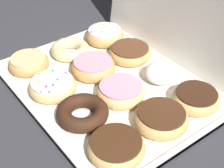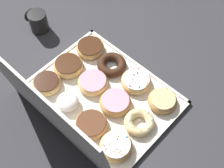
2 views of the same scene
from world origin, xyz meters
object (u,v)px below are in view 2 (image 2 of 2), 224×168
at_px(chocolate_cake_ring_donut_2, 112,65).
at_px(cruller_donut_4, 140,122).
at_px(glazed_ring_donut_0, 163,101).
at_px(chocolate_frosted_donut_7, 68,66).
at_px(sprinkle_donut_8, 116,146).
at_px(powdered_filled_donut_10, 68,102).
at_px(pink_frosted_donut_6, 93,82).
at_px(coffee_mug, 38,21).
at_px(chocolate_frosted_donut_9, 91,124).
at_px(chocolate_frosted_donut_3, 90,48).
at_px(sprinkle_donut_1, 136,81).
at_px(chocolate_frosted_donut_11, 47,83).
at_px(donut_box, 103,96).
at_px(pink_frosted_donut_5, 116,101).

bearing_deg(chocolate_cake_ring_donut_2, cruller_donut_4, 154.89).
height_order(glazed_ring_donut_0, cruller_donut_4, glazed_ring_donut_0).
bearing_deg(glazed_ring_donut_0, chocolate_frosted_donut_7, 19.48).
distance_m(sprinkle_donut_8, powdered_filled_donut_10, 0.25).
distance_m(glazed_ring_donut_0, pink_frosted_donut_6, 0.27).
relative_size(cruller_donut_4, chocolate_frosted_donut_7, 0.93).
distance_m(powdered_filled_donut_10, coffee_mug, 0.42).
height_order(chocolate_frosted_donut_9, powdered_filled_donut_10, powdered_filled_donut_10).
bearing_deg(chocolate_frosted_donut_7, cruller_donut_4, -178.64).
relative_size(chocolate_frosted_donut_3, cruller_donut_4, 1.06).
bearing_deg(sprinkle_donut_8, chocolate_frosted_donut_7, -17.74).
relative_size(chocolate_cake_ring_donut_2, coffee_mug, 1.19).
bearing_deg(powdered_filled_donut_10, sprinkle_donut_1, -116.71).
bearing_deg(powdered_filled_donut_10, chocolate_frosted_donut_9, 178.06).
height_order(chocolate_frosted_donut_9, chocolate_frosted_donut_11, chocolate_frosted_donut_11).
distance_m(donut_box, chocolate_frosted_donut_11, 0.22).
height_order(donut_box, chocolate_frosted_donut_7, chocolate_frosted_donut_7).
distance_m(glazed_ring_donut_0, chocolate_frosted_donut_3, 0.38).
height_order(sprinkle_donut_1, chocolate_frosted_donut_11, sprinkle_donut_1).
bearing_deg(glazed_ring_donut_0, donut_box, 34.08).
bearing_deg(chocolate_frosted_donut_11, pink_frosted_donut_5, -153.82).
distance_m(chocolate_frosted_donut_3, coffee_mug, 0.27).
distance_m(chocolate_cake_ring_donut_2, chocolate_frosted_donut_3, 0.12).
height_order(pink_frosted_donut_5, chocolate_frosted_donut_7, same).
relative_size(pink_frosted_donut_6, chocolate_frosted_donut_7, 0.99).
bearing_deg(chocolate_frosted_donut_7, pink_frosted_donut_6, -175.13).
bearing_deg(pink_frosted_donut_6, glazed_ring_donut_0, -153.74).
relative_size(glazed_ring_donut_0, coffee_mug, 1.11).
bearing_deg(donut_box, powdered_filled_donut_10, 61.31).
bearing_deg(cruller_donut_4, pink_frosted_donut_5, -0.83).
relative_size(chocolate_cake_ring_donut_2, cruller_donut_4, 1.06).
height_order(chocolate_cake_ring_donut_2, sprinkle_donut_8, sprinkle_donut_8).
relative_size(glazed_ring_donut_0, pink_frosted_donut_6, 0.93).
bearing_deg(coffee_mug, pink_frosted_donut_5, 173.99).
distance_m(donut_box, sprinkle_donut_1, 0.14).
relative_size(chocolate_frosted_donut_7, coffee_mug, 1.21).
height_order(powdered_filled_donut_10, coffee_mug, coffee_mug).
distance_m(chocolate_frosted_donut_3, chocolate_frosted_donut_9, 0.35).
height_order(pink_frosted_donut_5, sprinkle_donut_8, sprinkle_donut_8).
bearing_deg(chocolate_frosted_donut_11, sprinkle_donut_8, 179.17).
height_order(glazed_ring_donut_0, chocolate_frosted_donut_11, chocolate_frosted_donut_11).
height_order(cruller_donut_4, powdered_filled_donut_10, powdered_filled_donut_10).
distance_m(donut_box, chocolate_cake_ring_donut_2, 0.14).
bearing_deg(chocolate_frosted_donut_7, coffee_mug, -13.77).
distance_m(pink_frosted_donut_5, chocolate_frosted_donut_7, 0.25).
bearing_deg(pink_frosted_donut_6, pink_frosted_donut_5, 179.79).
distance_m(cruller_donut_4, chocolate_frosted_donut_7, 0.37).
bearing_deg(powdered_filled_donut_10, pink_frosted_donut_5, -136.24).
bearing_deg(coffee_mug, pink_frosted_donut_6, 172.18).
height_order(donut_box, coffee_mug, coffee_mug).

